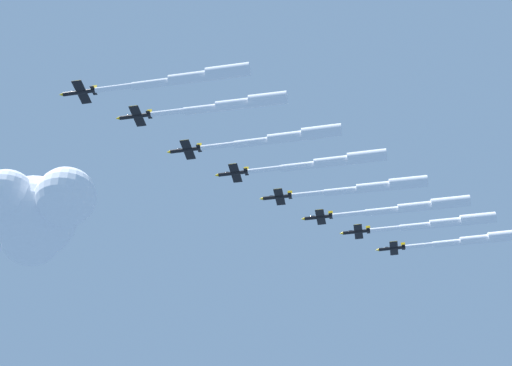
% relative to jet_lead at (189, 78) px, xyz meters
% --- Properties ---
extents(jet_lead, '(42.16, 32.69, 3.67)m').
position_rel_jet_lead_xyz_m(jet_lead, '(0.00, 0.00, 0.00)').
color(jet_lead, black).
extents(jet_port_inner, '(39.26, 30.96, 3.76)m').
position_rel_jet_lead_xyz_m(jet_port_inner, '(-0.90, 15.76, 1.67)').
color(jet_port_inner, black).
extents(jet_starboard_inner, '(41.39, 31.55, 3.70)m').
position_rel_jet_lead_xyz_m(jet_starboard_inner, '(1.53, 33.17, -1.15)').
color(jet_starboard_inner, black).
extents(jet_port_mid, '(41.72, 32.03, 3.66)m').
position_rel_jet_lead_xyz_m(jet_port_mid, '(2.79, 50.45, -0.79)').
color(jet_port_mid, black).
extents(jet_starboard_mid, '(41.56, 32.77, 3.74)m').
position_rel_jet_lead_xyz_m(jet_starboard_mid, '(3.70, 67.83, -1.29)').
color(jet_starboard_mid, black).
extents(jet_port_outer, '(43.25, 33.33, 3.75)m').
position_rel_jet_lead_xyz_m(jet_port_outer, '(5.81, 85.17, -0.97)').
color(jet_port_outer, black).
extents(jet_starboard_outer, '(41.31, 32.06, 3.71)m').
position_rel_jet_lead_xyz_m(jet_starboard_outer, '(5.59, 101.31, 1.05)').
color(jet_starboard_outer, black).
extents(jet_trail_port, '(39.88, 30.28, 3.70)m').
position_rel_jet_lead_xyz_m(jet_trail_port, '(5.67, 117.13, 1.81)').
color(jet_trail_port, black).
extents(cloud_puff, '(48.14, 37.04, 30.61)m').
position_rel_jet_lead_xyz_m(cloud_puff, '(-97.74, 9.10, 15.02)').
color(cloud_puff, white).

